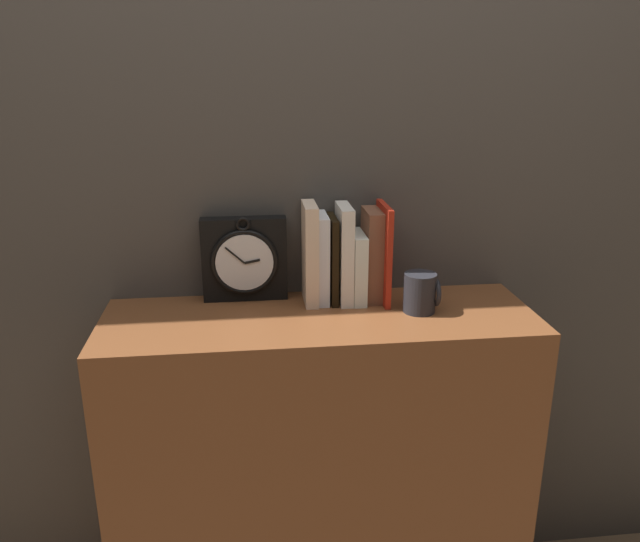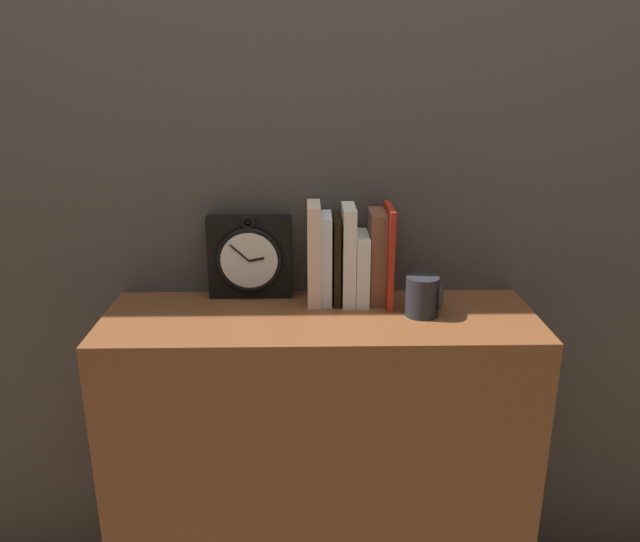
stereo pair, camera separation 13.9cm
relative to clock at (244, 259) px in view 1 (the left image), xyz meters
The scene contains 11 objects.
wall_back 0.33m from the clock, 19.39° to the left, with size 6.00×0.05×2.60m.
bookshelf 0.61m from the clock, 37.39° to the right, with size 1.07×0.35×0.92m.
clock is the anchor object (origin of this frame).
book_slot0_cream 0.17m from the clock, 11.46° to the right, with size 0.03×0.12×0.26m.
book_slot1_white 0.20m from the clock, ahead, with size 0.03×0.12×0.23m.
book_slot2_black 0.23m from the clock, ahead, with size 0.02×0.12×0.22m.
book_slot3_white 0.26m from the clock, ahead, with size 0.03×0.13×0.25m.
book_slot4_white 0.29m from the clock, ahead, with size 0.03×0.13×0.18m.
book_slot5_brown 0.33m from the clock, ahead, with size 0.04×0.12×0.24m.
book_slot6_red 0.36m from the clock, ahead, with size 0.01×0.15×0.25m.
mug 0.46m from the clock, 17.94° to the right, with size 0.09×0.08×0.10m.
Camera 1 is at (-0.17, -1.41, 1.51)m, focal length 35.00 mm.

